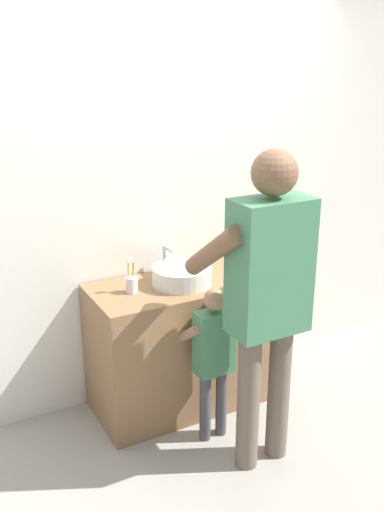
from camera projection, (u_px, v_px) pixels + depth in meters
The scene contains 8 objects.
ground_plane at pixel (204, 425), 3.46m from camera, with size 14.00×14.00×0.00m, color #9E998E.
back_wall at pixel (156, 188), 3.53m from camera, with size 4.40×0.08×2.70m.
vanity_cabinet at pixel (181, 344), 3.57m from camera, with size 1.10×0.54×0.83m, color olive.
sink_basin at pixel (182, 275), 3.40m from camera, with size 0.36×0.36×0.11m.
faucet at pixel (166, 261), 3.57m from camera, with size 0.18×0.14×0.18m.
toothbrush_cup at pixel (132, 284), 3.28m from camera, with size 0.07×0.07×0.21m.
child_toddler at pixel (213, 351), 3.19m from camera, with size 0.29×0.29×0.94m.
adult_parent at pixel (267, 286), 2.85m from camera, with size 0.53×0.56×1.72m.
Camera 1 is at (-1.45, -2.54, 2.12)m, focal length 39.88 mm.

